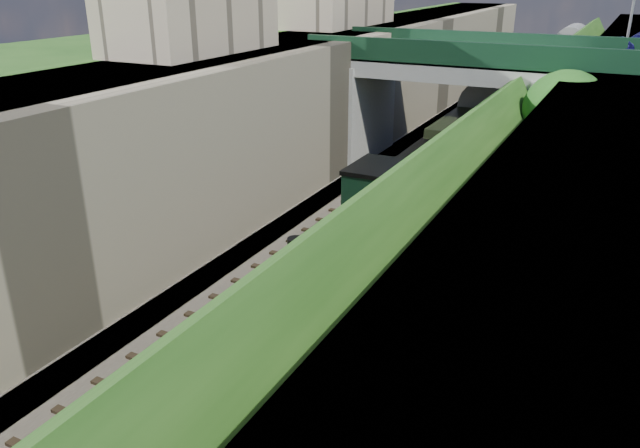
% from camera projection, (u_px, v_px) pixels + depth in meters
% --- Properties ---
extents(ground, '(160.00, 160.00, 0.00)m').
position_uv_depth(ground, '(175.00, 442.00, 14.71)').
color(ground, '#1E4714').
rests_on(ground, ground).
extents(trackbed, '(10.00, 90.00, 0.20)m').
position_uv_depth(trackbed, '(432.00, 191.00, 31.21)').
color(trackbed, '#473F38').
rests_on(trackbed, ground).
extents(retaining_wall, '(1.00, 90.00, 7.00)m').
position_uv_depth(retaining_wall, '(333.00, 113.00, 32.23)').
color(retaining_wall, '#756B56').
rests_on(retaining_wall, ground).
extents(street_plateau_left, '(6.00, 90.00, 7.00)m').
position_uv_depth(street_plateau_left, '(275.00, 107.00, 33.69)').
color(street_plateau_left, '#262628').
rests_on(street_plateau_left, ground).
extents(embankment_slope, '(4.59, 90.00, 6.36)m').
position_uv_depth(embankment_slope, '(537.00, 159.00, 27.19)').
color(embankment_slope, '#1E4714').
rests_on(embankment_slope, ground).
extents(track_left, '(2.50, 90.00, 0.20)m').
position_uv_depth(track_left, '(394.00, 183.00, 31.99)').
color(track_left, black).
rests_on(track_left, trackbed).
extents(track_right, '(2.50, 90.00, 0.20)m').
position_uv_depth(track_right, '(455.00, 192.00, 30.65)').
color(track_right, black).
rests_on(track_right, trackbed).
extents(road_bridge, '(16.00, 6.40, 7.25)m').
position_uv_depth(road_bridge, '(477.00, 100.00, 32.62)').
color(road_bridge, gray).
rests_on(road_bridge, ground).
extents(building_near, '(4.00, 8.00, 4.00)m').
position_uv_depth(building_near, '(190.00, 4.00, 26.87)').
color(building_near, gray).
rests_on(building_near, street_plateau_left).
extents(tree, '(3.60, 3.80, 6.60)m').
position_uv_depth(tree, '(568.00, 116.00, 26.26)').
color(tree, black).
rests_on(tree, ground).
extents(locomotive, '(3.10, 10.23, 3.83)m').
position_uv_depth(locomotive, '(356.00, 255.00, 19.94)').
color(locomotive, black).
rests_on(locomotive, trackbed).
extents(tender, '(2.70, 6.00, 3.05)m').
position_uv_depth(tender, '(427.00, 195.00, 26.13)').
color(tender, black).
rests_on(tender, trackbed).
extents(coach_front, '(2.90, 18.00, 3.70)m').
position_uv_depth(coach_front, '(494.00, 124.00, 36.38)').
color(coach_front, black).
rests_on(coach_front, trackbed).
extents(coach_middle, '(2.90, 18.00, 3.70)m').
position_uv_depth(coach_middle, '(544.00, 78.00, 51.92)').
color(coach_middle, black).
rests_on(coach_middle, trackbed).
extents(coach_rear, '(2.90, 18.00, 3.70)m').
position_uv_depth(coach_rear, '(570.00, 53.00, 67.46)').
color(coach_rear, black).
rests_on(coach_rear, trackbed).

